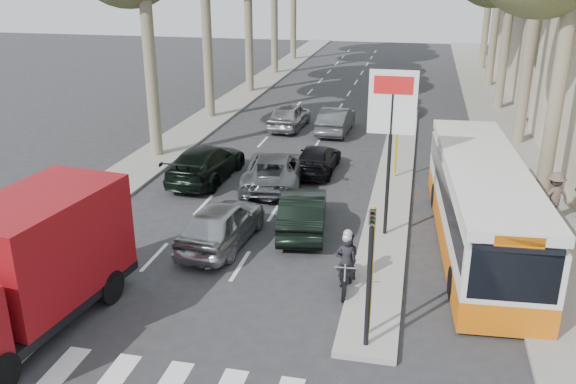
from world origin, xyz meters
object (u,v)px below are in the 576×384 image
object	(u,v)px
city_bus	(481,202)
motorcycle	(347,260)
dark_hatchback	(303,211)
silver_hatchback	(222,223)
red_truck	(27,265)

from	to	relation	value
city_bus	motorcycle	distance (m)	5.23
motorcycle	city_bus	bearing A→B (deg)	38.97
dark_hatchback	city_bus	bearing A→B (deg)	172.76
dark_hatchback	motorcycle	size ratio (longest dim) A/B	2.13
city_bus	dark_hatchback	bearing A→B (deg)	176.61
silver_hatchback	red_truck	size ratio (longest dim) A/B	0.68
silver_hatchback	city_bus	world-z (taller)	city_bus
red_truck	city_bus	world-z (taller)	red_truck
red_truck	city_bus	bearing A→B (deg)	40.28
silver_hatchback	motorcycle	distance (m)	4.66
dark_hatchback	red_truck	size ratio (longest dim) A/B	0.66
red_truck	motorcycle	xyz separation A→B (m)	(7.35, 3.82, -0.98)
silver_hatchback	motorcycle	bearing A→B (deg)	161.90
silver_hatchback	dark_hatchback	bearing A→B (deg)	-140.15
city_bus	motorcycle	world-z (taller)	city_bus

